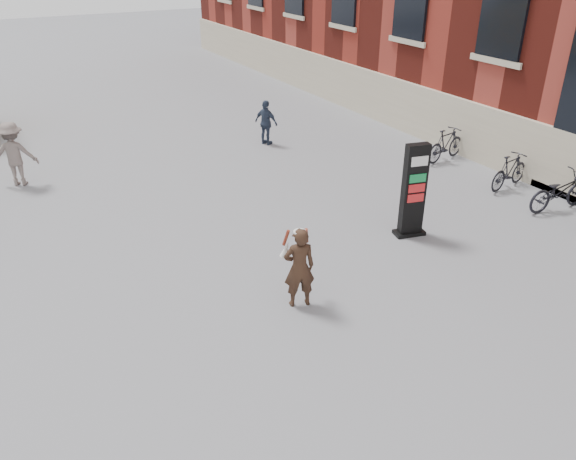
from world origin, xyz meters
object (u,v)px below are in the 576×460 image
info_pylon (414,191)px  woman (299,266)px  pedestrian_b (14,154)px  pedestrian_c (266,123)px  bike_4 (559,191)px  bike_7 (446,144)px  bike_5 (510,171)px

info_pylon → woman: bearing=-149.0°
pedestrian_b → pedestrian_c: (7.87, -0.28, -0.16)m
bike_4 → bike_7: (0.00, 4.20, 0.02)m
pedestrian_c → pedestrian_b: bearing=60.8°
pedestrian_b → pedestrian_c: 7.88m
info_pylon → pedestrian_c: 7.62m
pedestrian_b → bike_4: pedestrian_b is taller
pedestrian_c → bike_4: bearing=179.9°
pedestrian_c → bike_7: size_ratio=0.87×
info_pylon → woman: info_pylon is taller
woman → pedestrian_b: bearing=-50.1°
woman → pedestrian_c: 9.63m
bike_4 → pedestrian_c: bearing=32.7°
bike_4 → info_pylon: bearing=85.5°
pedestrian_b → pedestrian_c: pedestrian_b is taller
info_pylon → pedestrian_b: (-7.84, 7.90, -0.21)m
bike_4 → bike_7: size_ratio=1.11×
woman → pedestrian_b: size_ratio=0.90×
pedestrian_b → bike_5: size_ratio=1.10×
info_pylon → bike_4: 4.43m
woman → pedestrian_c: bearing=-97.4°
bike_5 → bike_7: 2.56m
woman → pedestrian_b: 9.98m
info_pylon → pedestrian_b: 11.13m
info_pylon → pedestrian_c: bearing=102.9°
woman → bike_7: woman is taller
pedestrian_c → bike_5: bearing=-174.7°
bike_5 → bike_4: bearing=169.9°
info_pylon → bike_7: size_ratio=1.30×
pedestrian_b → pedestrian_c: bearing=-162.5°
pedestrian_c → bike_4: size_ratio=0.79×
woman → bike_4: size_ratio=0.86×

